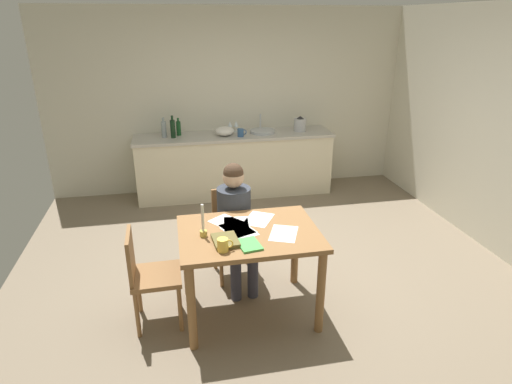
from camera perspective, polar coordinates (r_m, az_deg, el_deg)
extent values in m
cube|color=#7A6B56|center=(4.49, 1.70, -10.91)|extent=(5.20, 5.20, 0.04)
cube|color=beige|center=(6.43, -3.49, 11.90)|extent=(5.20, 0.12, 2.60)
cube|color=beige|center=(6.30, -2.84, 3.52)|extent=(2.77, 0.60, 0.86)
cube|color=#B7B2A8|center=(6.17, -2.92, 7.49)|extent=(2.81, 0.64, 0.04)
cube|color=olive|center=(3.56, -0.94, -5.52)|extent=(1.15, 0.86, 0.04)
cylinder|color=olive|center=(3.42, -8.55, -14.98)|extent=(0.07, 0.07, 0.75)
cylinder|color=olive|center=(3.58, 8.57, -13.01)|extent=(0.07, 0.07, 0.75)
cylinder|color=olive|center=(4.03, -9.19, -8.76)|extent=(0.07, 0.07, 0.75)
cylinder|color=olive|center=(4.17, 5.20, -7.41)|extent=(0.07, 0.07, 0.75)
cube|color=olive|center=(4.23, -2.89, -5.53)|extent=(0.43, 0.43, 0.04)
cube|color=olive|center=(4.30, -3.50, -1.95)|extent=(0.36, 0.06, 0.40)
cylinder|color=olive|center=(4.17, -4.61, -9.75)|extent=(0.04, 0.04, 0.46)
cylinder|color=olive|center=(4.24, -0.04, -9.13)|extent=(0.04, 0.04, 0.46)
cylinder|color=olive|center=(4.46, -5.48, -7.53)|extent=(0.04, 0.04, 0.46)
cylinder|color=olive|center=(4.52, -1.21, -6.99)|extent=(0.04, 0.04, 0.46)
cylinder|color=#333842|center=(4.11, -2.91, -2.76)|extent=(0.34, 0.34, 0.50)
sphere|color=#D8AD8C|center=(3.97, -3.01, 1.97)|extent=(0.20, 0.20, 0.20)
sphere|color=#473323|center=(3.96, -3.02, 2.51)|extent=(0.19, 0.19, 0.19)
cylinder|color=#383847|center=(4.04, -3.35, -7.19)|extent=(0.16, 0.39, 0.13)
cylinder|color=#383847|center=(4.00, -2.68, -11.29)|extent=(0.10, 0.10, 0.45)
cylinder|color=#383847|center=(4.07, -1.14, -6.91)|extent=(0.16, 0.39, 0.13)
cylinder|color=#383847|center=(4.03, -0.42, -10.97)|extent=(0.10, 0.10, 0.45)
cube|color=olive|center=(3.70, -13.07, -10.81)|extent=(0.41, 0.41, 0.04)
cube|color=olive|center=(3.61, -16.31, -8.19)|extent=(0.04, 0.36, 0.40)
cylinder|color=olive|center=(3.69, -10.03, -15.00)|extent=(0.04, 0.04, 0.44)
cylinder|color=olive|center=(3.97, -10.28, -12.08)|extent=(0.04, 0.04, 0.44)
cylinder|color=olive|center=(3.70, -15.47, -15.37)|extent=(0.04, 0.04, 0.44)
cylinder|color=olive|center=(3.98, -15.29, -12.44)|extent=(0.04, 0.04, 0.44)
cylinder|color=#F2CC4C|center=(3.25, -4.43, -7.02)|extent=(0.08, 0.08, 0.10)
torus|color=#F2CC4C|center=(3.25, -3.60, -6.87)|extent=(0.07, 0.01, 0.07)
cylinder|color=gold|center=(3.49, -6.98, -5.48)|extent=(0.06, 0.06, 0.05)
cylinder|color=white|center=(3.43, -7.09, -3.41)|extent=(0.02, 0.02, 0.23)
cube|color=#4CAA50|center=(3.34, -0.92, -6.99)|extent=(0.19, 0.24, 0.02)
cube|color=brown|center=(3.38, -4.08, -6.45)|extent=(0.21, 0.26, 0.03)
cube|color=white|center=(3.71, -3.77, -4.04)|extent=(0.35, 0.36, 0.00)
cube|color=white|center=(3.56, -2.24, -5.19)|extent=(0.31, 0.35, 0.00)
cube|color=white|center=(3.60, -2.45, -4.87)|extent=(0.31, 0.35, 0.00)
cube|color=white|center=(3.52, 3.69, -5.51)|extent=(0.31, 0.35, 0.00)
cube|color=white|center=(3.76, 0.33, -3.62)|extent=(0.33, 0.36, 0.00)
cube|color=white|center=(3.67, -2.63, -4.28)|extent=(0.24, 0.32, 0.00)
cylinder|color=#B2B7BC|center=(6.23, 0.89, 8.04)|extent=(0.36, 0.36, 0.04)
cylinder|color=silver|center=(6.36, 0.59, 9.26)|extent=(0.02, 0.02, 0.24)
cylinder|color=#8C999E|center=(6.09, -12.12, 8.10)|extent=(0.07, 0.07, 0.22)
cylinder|color=#8C999E|center=(6.06, -12.22, 9.37)|extent=(0.03, 0.03, 0.06)
cylinder|color=black|center=(6.04, -10.97, 8.20)|extent=(0.07, 0.07, 0.25)
cylinder|color=black|center=(6.01, -11.08, 9.62)|extent=(0.03, 0.03, 0.06)
cylinder|color=#194C23|center=(6.16, -10.23, 8.29)|extent=(0.06, 0.06, 0.20)
cylinder|color=#194C23|center=(6.14, -10.30, 9.40)|extent=(0.03, 0.03, 0.05)
ellipsoid|color=white|center=(6.09, -4.18, 8.06)|extent=(0.27, 0.27, 0.12)
cylinder|color=#B7BABF|center=(6.35, 5.85, 8.85)|extent=(0.18, 0.18, 0.18)
cone|color=#262628|center=(6.33, 5.88, 9.82)|extent=(0.11, 0.11, 0.04)
cylinder|color=silver|center=(6.32, -2.63, 8.04)|extent=(0.06, 0.06, 0.00)
cylinder|color=silver|center=(6.31, -2.64, 8.37)|extent=(0.01, 0.01, 0.07)
cone|color=silver|center=(6.29, -2.65, 9.03)|extent=(0.07, 0.07, 0.08)
cylinder|color=silver|center=(6.30, -3.45, 8.00)|extent=(0.06, 0.06, 0.00)
cylinder|color=silver|center=(6.29, -3.46, 8.32)|extent=(0.01, 0.01, 0.07)
cone|color=silver|center=(6.28, -3.48, 8.99)|extent=(0.07, 0.07, 0.08)
cylinder|color=#33598C|center=(6.02, -2.06, 7.87)|extent=(0.09, 0.09, 0.11)
torus|color=#33598C|center=(6.02, -1.60, 7.94)|extent=(0.07, 0.01, 0.07)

